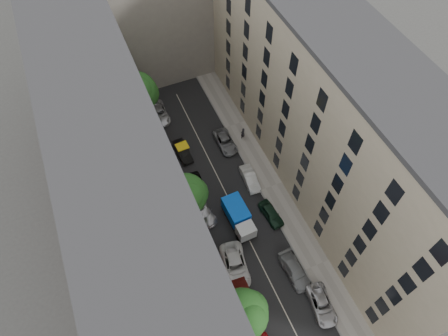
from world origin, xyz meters
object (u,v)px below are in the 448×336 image
tree_mid (187,196)px  pedestrian (243,133)px  car_left_1 (244,299)px  tree_near (244,316)px  car_right_2 (271,214)px  car_left_3 (203,211)px  car_left_2 (235,265)px  car_right_4 (225,142)px  car_left_6 (159,113)px  car_right_3 (250,178)px  car_left_5 (183,151)px  lamp_post (191,219)px  car_left_4 (197,185)px  tree_far (138,93)px  car_right_1 (295,271)px  car_right_0 (322,305)px  tarp_truck (239,217)px

tree_mid → pedestrian: 14.30m
car_left_1 → tree_near: 5.44m
car_right_2 → pedestrian: 12.25m
car_left_3 → car_left_2: bearing=-92.0°
car_left_3 → car_right_4: size_ratio=1.00×
car_right_2 → tree_mid: 10.44m
car_left_6 → car_right_3: car_left_6 is taller
car_left_5 → lamp_post: (-2.83, -11.53, 3.57)m
car_right_3 → lamp_post: size_ratio=0.62×
car_left_5 → car_right_2: car_left_5 is taller
car_left_4 → car_left_5: size_ratio=0.95×
car_right_4 → tree_far: bearing=138.4°
pedestrian → car_left_3: bearing=20.6°
car_right_1 → car_right_4: (0.09, 19.09, -0.04)m
car_left_4 → car_right_0: (6.49, -18.40, -0.02)m
tarp_truck → car_left_6: 19.81m
car_left_4 → pedestrian: bearing=35.7°
car_left_3 → tree_mid: 4.67m
tarp_truck → car_left_1: bearing=-112.5°
tarp_truck → lamp_post: size_ratio=0.81×
car_left_6 → car_right_1: bearing=-77.6°
car_left_5 → pedestrian: (8.29, -0.56, 0.39)m
car_left_4 → car_right_4: (5.78, 4.89, -0.02)m
car_left_6 → tree_far: size_ratio=0.58×
car_right_4 → tree_near: bearing=-108.8°
tree_near → tarp_truck: bearing=67.5°
car_left_3 → car_right_4: (6.49, 8.49, -0.03)m
car_right_0 → tree_mid: (-8.81, 14.83, 4.41)m
tarp_truck → tree_mid: (-4.99, 2.74, 3.69)m
car_right_3 → lamp_post: lamp_post is taller
tarp_truck → car_left_2: size_ratio=1.00×
tree_mid → tarp_truck: bearing=-28.7°
car_left_3 → tree_near: bearing=-102.9°
car_left_4 → car_right_0: bearing=-65.9°
car_left_5 → car_right_0: (6.40, -24.00, -0.03)m
tree_mid → car_right_4: bearing=46.2°
car_left_2 → car_left_3: (-0.80, 7.60, -0.09)m
car_left_6 → car_right_1: size_ratio=1.05×
car_right_2 → car_right_0: bearing=-95.8°
car_left_4 → car_left_6: 13.22m
car_left_5 → tree_near: tree_near is taller
car_right_2 → car_left_2: bearing=-152.9°
lamp_post → car_left_3: bearing=49.0°
car_left_1 → car_left_4: (0.48, 14.80, -0.06)m
car_left_1 → car_left_3: car_left_1 is taller
car_right_0 → pedestrian: size_ratio=2.53×
tarp_truck → car_left_4: size_ratio=1.41×
car_left_6 → car_right_2: bearing=-71.2°
car_right_3 → car_left_3: bearing=-161.1°
tarp_truck → car_left_6: tarp_truck is taller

